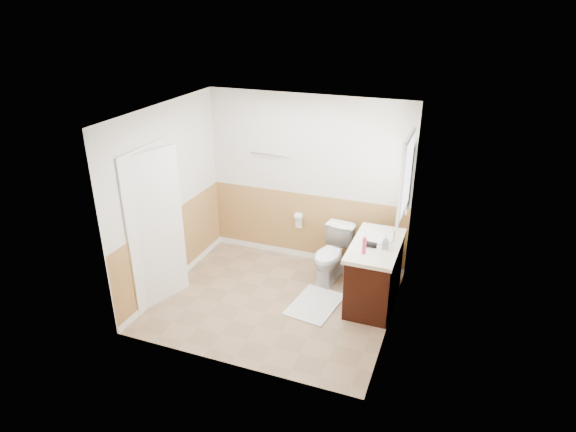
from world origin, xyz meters
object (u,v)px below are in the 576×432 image
at_px(vanity_cabinet, 374,275).
at_px(lotion_bottle, 364,245).
at_px(toilet, 332,254).
at_px(soap_dispenser, 386,243).
at_px(bath_mat, 315,304).

xyz_separation_m(vanity_cabinet, lotion_bottle, (-0.10, -0.31, 0.56)).
bearing_deg(toilet, soap_dispenser, -22.21).
relative_size(toilet, lotion_bottle, 3.43).
relative_size(bath_mat, vanity_cabinet, 0.73).
relative_size(bath_mat, soap_dispenser, 4.70).
height_order(bath_mat, soap_dispenser, soap_dispenser).
relative_size(toilet, vanity_cabinet, 0.69).
relative_size(toilet, soap_dispenser, 4.44).
distance_m(toilet, vanity_cabinet, 0.77).
bearing_deg(vanity_cabinet, lotion_bottle, -108.01).
distance_m(bath_mat, lotion_bottle, 1.12).
distance_m(bath_mat, soap_dispenser, 1.25).
distance_m(vanity_cabinet, lotion_bottle, 0.65).
xyz_separation_m(toilet, soap_dispenser, (0.80, -0.46, 0.56)).
bearing_deg(vanity_cabinet, bath_mat, -151.80).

